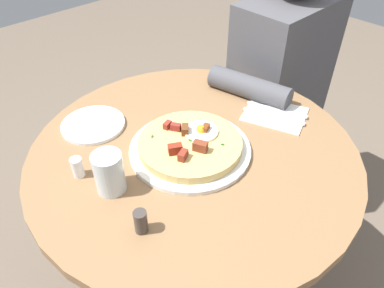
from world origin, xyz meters
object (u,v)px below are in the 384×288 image
(pizza_plate, at_px, (190,149))
(bread_plate, at_px, (93,125))
(person_seated, at_px, (275,108))
(breakfast_pizza, at_px, (191,144))
(fork, at_px, (273,116))
(salt_shaker, at_px, (77,167))
(knife, at_px, (277,110))
(water_glass, at_px, (109,173))
(pepper_shaker, at_px, (141,222))
(dining_table, at_px, (193,192))

(pizza_plate, distance_m, bread_plate, 0.29)
(person_seated, height_order, breakfast_pizza, person_seated)
(bread_plate, distance_m, fork, 0.51)
(person_seated, height_order, fork, person_seated)
(fork, bearing_deg, salt_shaker, -130.40)
(fork, xyz_separation_m, knife, (-0.03, -0.01, 0.00))
(knife, distance_m, water_glass, 0.53)
(fork, relative_size, salt_shaker, 3.51)
(pizza_plate, bearing_deg, knife, 171.19)
(bread_plate, relative_size, pepper_shaker, 3.20)
(pizza_plate, xyz_separation_m, fork, (-0.27, 0.06, 0.00))
(breakfast_pizza, bearing_deg, pizza_plate, 16.66)
(breakfast_pizza, distance_m, fork, 0.28)
(knife, xyz_separation_m, pepper_shaker, (0.55, 0.06, 0.02))
(knife, bearing_deg, fork, -90.00)
(knife, height_order, water_glass, water_glass)
(breakfast_pizza, height_order, fork, breakfast_pizza)
(bread_plate, bearing_deg, salt_shaker, 48.06)
(pizza_plate, height_order, bread_plate, pizza_plate)
(dining_table, distance_m, fork, 0.32)
(pizza_plate, height_order, fork, pizza_plate)
(person_seated, bearing_deg, pepper_shaker, 15.81)
(breakfast_pizza, xyz_separation_m, pepper_shaker, (0.24, 0.11, 0.00))
(person_seated, bearing_deg, water_glass, 6.63)
(pepper_shaker, bearing_deg, breakfast_pizza, -155.72)
(knife, height_order, salt_shaker, salt_shaker)
(bread_plate, height_order, salt_shaker, salt_shaker)
(dining_table, bearing_deg, pizza_plate, 4.57)
(pizza_plate, height_order, breakfast_pizza, breakfast_pizza)
(pizza_plate, relative_size, breakfast_pizza, 1.18)
(breakfast_pizza, height_order, pepper_shaker, breakfast_pizza)
(pizza_plate, distance_m, pepper_shaker, 0.27)
(fork, xyz_separation_m, water_glass, (0.49, -0.09, 0.04))
(person_seated, distance_m, pizza_plate, 0.63)
(bread_plate, height_order, knife, bread_plate)
(knife, bearing_deg, dining_table, -120.67)
(knife, bearing_deg, pepper_shaker, -104.80)
(pepper_shaker, bearing_deg, knife, -173.53)
(salt_shaker, bearing_deg, dining_table, 155.59)
(person_seated, relative_size, pizza_plate, 3.65)
(person_seated, xyz_separation_m, pizza_plate, (0.58, 0.12, 0.21))
(pepper_shaker, bearing_deg, dining_table, -156.59)
(dining_table, relative_size, knife, 4.73)
(dining_table, relative_size, salt_shaker, 16.60)
(bread_plate, height_order, pepper_shaker, pepper_shaker)
(pizza_plate, xyz_separation_m, salt_shaker, (0.25, -0.12, 0.02))
(pizza_plate, distance_m, salt_shaker, 0.28)
(fork, bearing_deg, pizza_plate, -123.81)
(person_seated, xyz_separation_m, bread_plate, (0.70, -0.14, 0.21))
(pepper_shaker, bearing_deg, bread_plate, -107.73)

